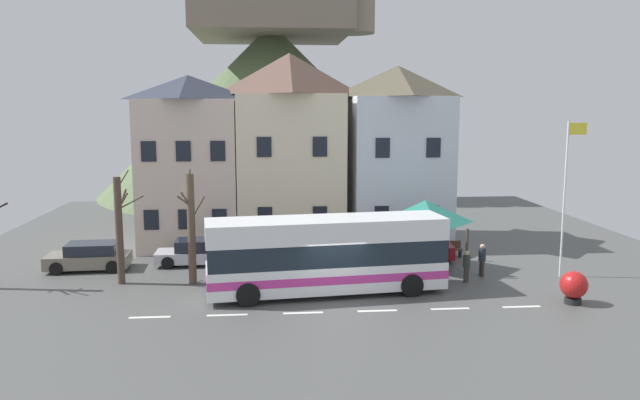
# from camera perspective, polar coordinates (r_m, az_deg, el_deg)

# --- Properties ---
(ground_plane) EXTENTS (40.00, 60.00, 0.07)m
(ground_plane) POSITION_cam_1_polar(r_m,az_deg,el_deg) (26.16, 1.59, -9.56)
(ground_plane) COLOR #4F504E
(townhouse_00) EXTENTS (5.52, 5.60, 9.97)m
(townhouse_00) POSITION_cam_1_polar(r_m,az_deg,el_deg) (36.88, -11.93, 3.50)
(townhouse_00) COLOR beige
(townhouse_00) RESTS_ON ground_plane
(townhouse_01) EXTENTS (6.11, 6.42, 11.29)m
(townhouse_01) POSITION_cam_1_polar(r_m,az_deg,el_deg) (36.99, -2.80, 4.71)
(townhouse_01) COLOR beige
(townhouse_01) RESTS_ON ground_plane
(townhouse_02) EXTENTS (5.74, 6.12, 10.59)m
(townhouse_02) POSITION_cam_1_polar(r_m,az_deg,el_deg) (37.66, 7.10, 4.19)
(townhouse_02) COLOR silver
(townhouse_02) RESTS_ON ground_plane
(hilltop_castle) EXTENTS (32.54, 32.54, 23.41)m
(hilltop_castle) POSITION_cam_1_polar(r_m,az_deg,el_deg) (59.43, -4.37, 9.23)
(hilltop_castle) COLOR #566A45
(hilltop_castle) RESTS_ON ground_plane
(transit_bus) EXTENTS (10.63, 3.59, 3.36)m
(transit_bus) POSITION_cam_1_polar(r_m,az_deg,el_deg) (26.99, 0.61, -5.19)
(transit_bus) COLOR white
(transit_bus) RESTS_ON ground_plane
(bus_shelter) EXTENTS (3.60, 3.60, 3.55)m
(bus_shelter) POSITION_cam_1_polar(r_m,az_deg,el_deg) (31.18, 9.71, -1.09)
(bus_shelter) COLOR #473D33
(bus_shelter) RESTS_ON ground_plane
(parked_car_00) EXTENTS (4.29, 2.23, 1.40)m
(parked_car_00) POSITION_cam_1_polar(r_m,az_deg,el_deg) (33.44, 8.76, -4.38)
(parked_car_00) COLOR maroon
(parked_car_00) RESTS_ON ground_plane
(parked_car_01) EXTENTS (4.19, 1.87, 1.34)m
(parked_car_01) POSITION_cam_1_polar(r_m,az_deg,el_deg) (32.78, -11.23, -4.76)
(parked_car_01) COLOR silver
(parked_car_01) RESTS_ON ground_plane
(parked_car_02) EXTENTS (4.11, 2.13, 1.37)m
(parked_car_02) POSITION_cam_1_polar(r_m,az_deg,el_deg) (33.26, -20.55, -4.92)
(parked_car_02) COLOR #726C5C
(parked_car_02) RESTS_ON ground_plane
(pedestrian_00) EXTENTS (0.35, 0.35, 1.49)m
(pedestrian_00) POSITION_cam_1_polar(r_m,az_deg,el_deg) (29.74, 13.41, -5.86)
(pedestrian_00) COLOR #38332D
(pedestrian_00) RESTS_ON ground_plane
(pedestrian_01) EXTENTS (0.35, 0.35, 1.59)m
(pedestrian_01) POSITION_cam_1_polar(r_m,az_deg,el_deg) (30.94, 14.78, -5.16)
(pedestrian_01) COLOR #38332D
(pedestrian_01) RESTS_ON ground_plane
(public_bench) EXTENTS (1.43, 0.48, 0.87)m
(public_bench) POSITION_cam_1_polar(r_m,az_deg,el_deg) (34.51, 11.82, -4.43)
(public_bench) COLOR #473828
(public_bench) RESTS_ON ground_plane
(flagpole) EXTENTS (0.95, 0.10, 7.48)m
(flagpole) POSITION_cam_1_polar(r_m,az_deg,el_deg) (31.48, 21.85, 1.01)
(flagpole) COLOR silver
(flagpole) RESTS_ON ground_plane
(harbour_buoy) EXTENTS (1.13, 1.13, 1.38)m
(harbour_buoy) POSITION_cam_1_polar(r_m,az_deg,el_deg) (27.89, 22.44, -7.37)
(harbour_buoy) COLOR black
(harbour_buoy) RESTS_ON ground_plane
(bare_tree_00) EXTENTS (1.24, 0.91, 5.43)m
(bare_tree_00) POSITION_cam_1_polar(r_m,az_deg,el_deg) (28.87, -11.83, -2.56)
(bare_tree_00) COLOR brown
(bare_tree_00) RESTS_ON ground_plane
(bare_tree_01) EXTENTS (1.28, 1.60, 5.24)m
(bare_tree_01) POSITION_cam_1_polar(r_m,az_deg,el_deg) (29.76, -18.08, -2.54)
(bare_tree_01) COLOR #47382D
(bare_tree_01) RESTS_ON ground_plane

